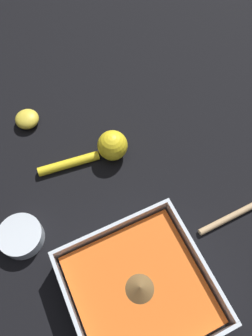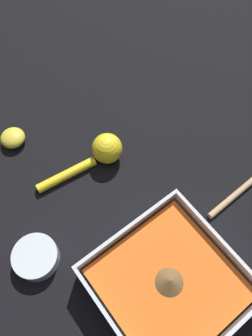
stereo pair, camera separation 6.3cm
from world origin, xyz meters
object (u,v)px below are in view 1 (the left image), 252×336
object	(u,v)px
lemon_squeezer	(106,148)
wooden_spoon	(248,208)
square_dish	(139,291)
lemon_half	(27,119)
spice_bowl	(21,236)

from	to	relation	value
lemon_squeezer	wooden_spoon	xyz separation A→B (m)	(-0.20, 0.23, -0.02)
square_dish	lemon_half	bearing A→B (deg)	-81.54
lemon_squeezer	wooden_spoon	world-z (taller)	lemon_squeezer
square_dish	spice_bowl	xyz separation A→B (m)	(0.15, -0.18, -0.01)
square_dish	wooden_spoon	xyz separation A→B (m)	(-0.26, -0.05, -0.02)
lemon_half	wooden_spoon	xyz separation A→B (m)	(-0.32, 0.38, -0.01)
lemon_squeezer	wooden_spoon	distance (m)	0.30
spice_bowl	lemon_half	bearing A→B (deg)	-109.54
lemon_squeezer	spice_bowl	bearing A→B (deg)	-148.38
spice_bowl	lemon_half	distance (m)	0.26
lemon_squeezer	lemon_half	world-z (taller)	lemon_squeezer
wooden_spoon	spice_bowl	bearing A→B (deg)	161.49
wooden_spoon	lemon_half	bearing A→B (deg)	129.49
square_dish	wooden_spoon	size ratio (longest dim) A/B	1.13
square_dish	lemon_half	size ratio (longest dim) A/B	4.30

